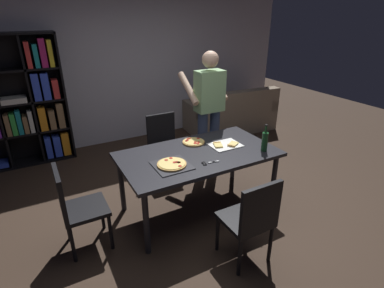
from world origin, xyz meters
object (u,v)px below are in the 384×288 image
Objects in this scene: chair_left_end at (75,205)px; second_pizza_plain at (194,142)px; dining_table at (198,158)px; chair_far_side at (164,142)px; kitchen_scissors at (208,163)px; pepperoni_pizza_on_tray at (172,165)px; couch at (231,115)px; bookshelf at (17,103)px; chair_near_camera at (251,217)px; wine_bottle at (265,141)px; person_serving_pizza at (209,107)px.

second_pizza_plain is (1.46, 0.27, 0.25)m from chair_left_end.
chair_far_side is at bearing 90.00° from dining_table.
chair_far_side is 3.33× the size of second_pizza_plain.
kitchen_scissors is at bearing -11.51° from chair_left_end.
chair_far_side reaches higher than second_pizza_plain.
second_pizza_plain is (0.48, 0.41, -0.00)m from pepperoni_pizza_on_tray.
bookshelf reaches higher than couch.
chair_far_side is 1.68m from chair_left_end.
pepperoni_pizza_on_tray is (-0.40, 0.83, 0.25)m from chair_near_camera.
chair_far_side is 1.21m from pepperoni_pizza_on_tray.
bookshelf reaches higher than second_pizza_plain.
couch is 2.66m from wine_bottle.
second_pizza_plain is at bearing 76.39° from kitchen_scissors.
pepperoni_pizza_on_tray is (-0.99, -0.89, -0.23)m from person_serving_pizza.
bookshelf is 1.11× the size of person_serving_pizza.
second_pizza_plain is (-0.60, 0.58, -0.11)m from wine_bottle.
chair_near_camera reaches higher than dining_table.
dining_table is 0.28m from kitchen_scissors.
wine_bottle reaches higher than pepperoni_pizza_on_tray.
chair_far_side reaches higher than pepperoni_pizza_on_tray.
wine_bottle reaches higher than dining_table.
chair_near_camera and chair_far_side have the same top height.
bookshelf is at bearing 130.95° from second_pizza_plain.
person_serving_pizza is 4.78× the size of pepperoni_pizza_on_tray.
chair_far_side is at bearing -151.79° from couch.
chair_left_end is at bearing 171.46° from wine_bottle.
pepperoni_pizza_on_tray reaches higher than second_pizza_plain.
chair_left_end is 1.01m from pepperoni_pizza_on_tray.
second_pizza_plain is at bearing 85.94° from chair_near_camera.
chair_near_camera is 0.51× the size of person_serving_pizza.
dining_table is 1.01m from person_serving_pizza.
pepperoni_pizza_on_tray is 0.64m from second_pizza_plain.
bookshelf is 6.17× the size of wine_bottle.
dining_table is 0.78m from wine_bottle.
dining_table is at bearing -133.65° from couch.
wine_bottle is (0.10, -1.06, -0.13)m from person_serving_pizza.
wine_bottle is (0.69, 0.66, 0.36)m from chair_near_camera.
couch is 8.94× the size of kitchen_scissors.
wine_bottle reaches higher than second_pizza_plain.
pepperoni_pizza_on_tray is at bearing 171.20° from wine_bottle.
person_serving_pizza is at bearing 95.26° from wine_bottle.
chair_left_end is (-1.37, -0.97, 0.00)m from chair_far_side.
chair_far_side is (0.00, 0.97, -0.17)m from dining_table.
chair_near_camera is 2.46× the size of pepperoni_pizza_on_tray.
bookshelf is at bearing 117.44° from chair_near_camera.
dining_table is 1.00× the size of couch.
chair_left_end is 0.46× the size of bookshelf.
wine_bottle reaches higher than couch.
chair_near_camera is 1.88m from person_serving_pizza.
chair_left_end reaches higher than dining_table.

